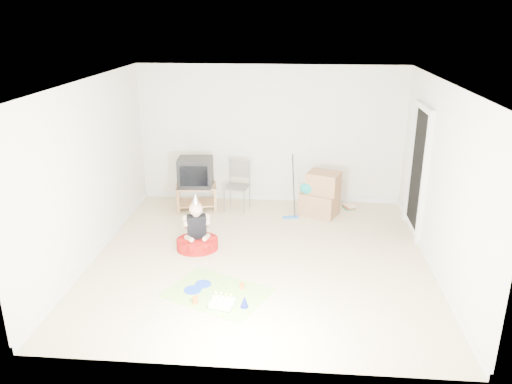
# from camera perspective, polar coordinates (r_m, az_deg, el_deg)

# --- Properties ---
(ground) EXTENTS (5.00, 5.00, 0.00)m
(ground) POSITION_cam_1_polar(r_m,az_deg,el_deg) (7.57, 0.50, -7.47)
(ground) COLOR beige
(ground) RESTS_ON ground
(doorway_recess) EXTENTS (0.02, 0.90, 2.05)m
(doorway_recess) POSITION_cam_1_polar(r_m,az_deg,el_deg) (8.51, 18.06, 2.11)
(doorway_recess) COLOR black
(doorway_recess) RESTS_ON ground
(tv_stand) EXTENTS (0.81, 0.60, 0.46)m
(tv_stand) POSITION_cam_1_polar(r_m,az_deg,el_deg) (9.35, -6.82, -0.35)
(tv_stand) COLOR #A07248
(tv_stand) RESTS_ON ground
(crt_tv) EXTENTS (0.64, 0.54, 0.52)m
(crt_tv) POSITION_cam_1_polar(r_m,az_deg,el_deg) (9.20, -6.93, 2.27)
(crt_tv) COLOR black
(crt_tv) RESTS_ON tv_stand
(folding_chair) EXTENTS (0.48, 0.47, 0.93)m
(folding_chair) POSITION_cam_1_polar(r_m,az_deg,el_deg) (9.19, -2.19, 0.60)
(folding_chair) COLOR gray
(folding_chair) RESTS_ON ground
(cardboard_boxes) EXTENTS (0.78, 0.69, 0.80)m
(cardboard_boxes) POSITION_cam_1_polar(r_m,az_deg,el_deg) (9.06, 7.38, -0.29)
(cardboard_boxes) COLOR #9D6F4C
(cardboard_boxes) RESTS_ON ground
(floor_mop) EXTENTS (0.29, 0.37, 1.10)m
(floor_mop) POSITION_cam_1_polar(r_m,az_deg,el_deg) (8.88, 4.03, -1.43)
(floor_mop) COLOR blue
(floor_mop) RESTS_ON ground
(book_pile) EXTENTS (0.23, 0.26, 0.07)m
(book_pile) POSITION_cam_1_polar(r_m,az_deg,el_deg) (9.54, 10.57, -1.66)
(book_pile) COLOR #27774D
(book_pile) RESTS_ON ground
(seated_woman) EXTENTS (0.79, 0.79, 0.92)m
(seated_woman) POSITION_cam_1_polar(r_m,az_deg,el_deg) (7.79, -6.74, -5.16)
(seated_woman) COLOR #9D120E
(seated_woman) RESTS_ON ground
(party_mat) EXTENTS (1.53, 1.36, 0.01)m
(party_mat) POSITION_cam_1_polar(r_m,az_deg,el_deg) (6.70, -4.49, -11.41)
(party_mat) COLOR #E93192
(party_mat) RESTS_ON ground
(birthday_cake) EXTENTS (0.33, 0.29, 0.14)m
(birthday_cake) POSITION_cam_1_polar(r_m,az_deg,el_deg) (6.40, -3.87, -12.63)
(birthday_cake) COLOR white
(birthday_cake) RESTS_ON party_mat
(blue_plate_near) EXTENTS (0.31, 0.31, 0.01)m
(blue_plate_near) POSITION_cam_1_polar(r_m,az_deg,el_deg) (6.89, -6.08, -10.42)
(blue_plate_near) COLOR #163BB6
(blue_plate_near) RESTS_ON party_mat
(blue_plate_far) EXTENTS (0.28, 0.28, 0.01)m
(blue_plate_far) POSITION_cam_1_polar(r_m,az_deg,el_deg) (6.78, -7.25, -11.04)
(blue_plate_far) COLOR #163BB6
(blue_plate_far) RESTS_ON party_mat
(orange_cup_near) EXTENTS (0.07, 0.07, 0.08)m
(orange_cup_near) POSITION_cam_1_polar(r_m,az_deg,el_deg) (6.76, -1.62, -10.66)
(orange_cup_near) COLOR orange
(orange_cup_near) RESTS_ON party_mat
(orange_cup_far) EXTENTS (0.09, 0.09, 0.09)m
(orange_cup_far) POSITION_cam_1_polar(r_m,az_deg,el_deg) (6.50, -6.94, -12.12)
(orange_cup_far) COLOR orange
(orange_cup_far) RESTS_ON party_mat
(blue_party_hat) EXTENTS (0.15, 0.15, 0.15)m
(blue_party_hat) POSITION_cam_1_polar(r_m,az_deg,el_deg) (6.35, -1.34, -12.39)
(blue_party_hat) COLOR #1823AB
(blue_party_hat) RESTS_ON party_mat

